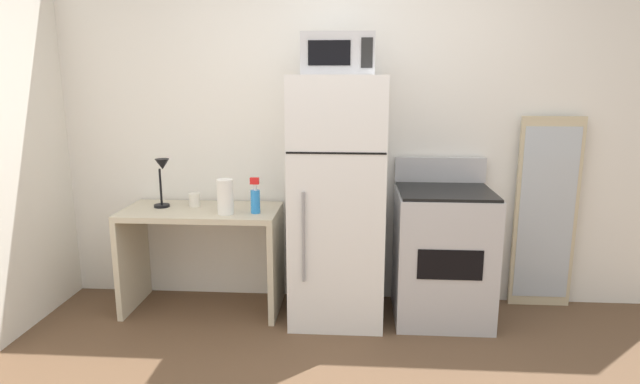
{
  "coord_description": "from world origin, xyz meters",
  "views": [
    {
      "loc": [
        0.04,
        -2.23,
        1.67
      ],
      "look_at": [
        -0.19,
        1.1,
        0.94
      ],
      "focal_mm": 29.89,
      "sensor_mm": 36.0,
      "label": 1
    }
  ],
  "objects_px": {
    "desk": "(203,240)",
    "microwave": "(338,54)",
    "coffee_mug": "(195,200)",
    "refrigerator": "(337,200)",
    "paper_towel_roll": "(225,197)",
    "leaning_mirror": "(546,214)",
    "spray_bottle": "(255,199)",
    "desk_lamp": "(162,175)",
    "oven_range": "(442,254)"
  },
  "relations": [
    {
      "from": "refrigerator",
      "to": "oven_range",
      "type": "relative_size",
      "value": 1.53
    },
    {
      "from": "paper_towel_roll",
      "to": "refrigerator",
      "type": "distance_m",
      "value": 0.76
    },
    {
      "from": "oven_range",
      "to": "leaning_mirror",
      "type": "xyz_separation_m",
      "value": [
        0.76,
        0.26,
        0.23
      ]
    },
    {
      "from": "paper_towel_roll",
      "to": "oven_range",
      "type": "bearing_deg",
      "value": 3.58
    },
    {
      "from": "spray_bottle",
      "to": "refrigerator",
      "type": "height_order",
      "value": "refrigerator"
    },
    {
      "from": "desk_lamp",
      "to": "microwave",
      "type": "bearing_deg",
      "value": -4.44
    },
    {
      "from": "coffee_mug",
      "to": "paper_towel_roll",
      "type": "bearing_deg",
      "value": -35.61
    },
    {
      "from": "desk",
      "to": "spray_bottle",
      "type": "xyz_separation_m",
      "value": [
        0.41,
        -0.09,
        0.33
      ]
    },
    {
      "from": "desk_lamp",
      "to": "spray_bottle",
      "type": "xyz_separation_m",
      "value": [
        0.69,
        -0.11,
        -0.14
      ]
    },
    {
      "from": "microwave",
      "to": "spray_bottle",
      "type": "bearing_deg",
      "value": -178.31
    },
    {
      "from": "coffee_mug",
      "to": "oven_range",
      "type": "bearing_deg",
      "value": -3.4
    },
    {
      "from": "desk",
      "to": "microwave",
      "type": "distance_m",
      "value": 1.62
    },
    {
      "from": "desk_lamp",
      "to": "paper_towel_roll",
      "type": "bearing_deg",
      "value": -17.01
    },
    {
      "from": "spray_bottle",
      "to": "refrigerator",
      "type": "xyz_separation_m",
      "value": [
        0.56,
        0.04,
        -0.01
      ]
    },
    {
      "from": "microwave",
      "to": "desk",
      "type": "bearing_deg",
      "value": 175.92
    },
    {
      "from": "coffee_mug",
      "to": "refrigerator",
      "type": "height_order",
      "value": "refrigerator"
    },
    {
      "from": "desk_lamp",
      "to": "paper_towel_roll",
      "type": "height_order",
      "value": "desk_lamp"
    },
    {
      "from": "paper_towel_roll",
      "to": "leaning_mirror",
      "type": "bearing_deg",
      "value": 8.78
    },
    {
      "from": "desk_lamp",
      "to": "paper_towel_roll",
      "type": "relative_size",
      "value": 1.47
    },
    {
      "from": "desk",
      "to": "desk_lamp",
      "type": "height_order",
      "value": "desk_lamp"
    },
    {
      "from": "spray_bottle",
      "to": "coffee_mug",
      "type": "bearing_deg",
      "value": 161.11
    },
    {
      "from": "oven_range",
      "to": "paper_towel_roll",
      "type": "bearing_deg",
      "value": -176.42
    },
    {
      "from": "spray_bottle",
      "to": "desk",
      "type": "bearing_deg",
      "value": 168.14
    },
    {
      "from": "paper_towel_roll",
      "to": "microwave",
      "type": "distance_m",
      "value": 1.21
    },
    {
      "from": "refrigerator",
      "to": "coffee_mug",
      "type": "bearing_deg",
      "value": 173.12
    },
    {
      "from": "microwave",
      "to": "leaning_mirror",
      "type": "height_order",
      "value": "microwave"
    },
    {
      "from": "spray_bottle",
      "to": "coffee_mug",
      "type": "distance_m",
      "value": 0.51
    },
    {
      "from": "coffee_mug",
      "to": "microwave",
      "type": "xyz_separation_m",
      "value": [
        1.04,
        -0.15,
        1.01
      ]
    },
    {
      "from": "leaning_mirror",
      "to": "spray_bottle",
      "type": "bearing_deg",
      "value": -171.35
    },
    {
      "from": "desk_lamp",
      "to": "paper_towel_roll",
      "type": "xyz_separation_m",
      "value": [
        0.49,
        -0.15,
        -0.12
      ]
    },
    {
      "from": "refrigerator",
      "to": "microwave",
      "type": "bearing_deg",
      "value": -89.68
    },
    {
      "from": "refrigerator",
      "to": "leaning_mirror",
      "type": "xyz_separation_m",
      "value": [
        1.5,
        0.28,
        -0.14
      ]
    },
    {
      "from": "paper_towel_roll",
      "to": "coffee_mug",
      "type": "height_order",
      "value": "paper_towel_roll"
    },
    {
      "from": "refrigerator",
      "to": "spray_bottle",
      "type": "bearing_deg",
      "value": -176.15
    },
    {
      "from": "spray_bottle",
      "to": "coffee_mug",
      "type": "xyz_separation_m",
      "value": [
        -0.48,
        0.16,
        -0.05
      ]
    },
    {
      "from": "paper_towel_roll",
      "to": "spray_bottle",
      "type": "bearing_deg",
      "value": 10.09
    },
    {
      "from": "coffee_mug",
      "to": "leaning_mirror",
      "type": "relative_size",
      "value": 0.07
    },
    {
      "from": "desk",
      "to": "refrigerator",
      "type": "distance_m",
      "value": 1.02
    },
    {
      "from": "paper_towel_roll",
      "to": "desk_lamp",
      "type": "bearing_deg",
      "value": 162.99
    },
    {
      "from": "desk_lamp",
      "to": "refrigerator",
      "type": "height_order",
      "value": "refrigerator"
    },
    {
      "from": "spray_bottle",
      "to": "paper_towel_roll",
      "type": "distance_m",
      "value": 0.2
    },
    {
      "from": "spray_bottle",
      "to": "refrigerator",
      "type": "distance_m",
      "value": 0.56
    },
    {
      "from": "paper_towel_roll",
      "to": "microwave",
      "type": "relative_size",
      "value": 0.52
    },
    {
      "from": "coffee_mug",
      "to": "desk_lamp",
      "type": "bearing_deg",
      "value": -166.66
    },
    {
      "from": "spray_bottle",
      "to": "paper_towel_roll",
      "type": "relative_size",
      "value": 1.04
    },
    {
      "from": "desk_lamp",
      "to": "leaning_mirror",
      "type": "bearing_deg",
      "value": 4.17
    },
    {
      "from": "spray_bottle",
      "to": "refrigerator",
      "type": "bearing_deg",
      "value": 3.85
    },
    {
      "from": "oven_range",
      "to": "coffee_mug",
      "type": "bearing_deg",
      "value": 176.6
    },
    {
      "from": "refrigerator",
      "to": "leaning_mirror",
      "type": "relative_size",
      "value": 1.2
    },
    {
      "from": "desk",
      "to": "oven_range",
      "type": "distance_m",
      "value": 1.7
    }
  ]
}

